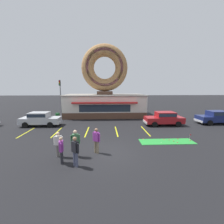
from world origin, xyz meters
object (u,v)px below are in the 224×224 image
Objects in this scene: car_silver at (40,118)px; putting_flag_pin at (190,136)px; pedestrian_leather_jacket_man at (75,142)px; traffic_light_pole at (60,92)px; car_red at (164,118)px; pedestrian_blue_sweater_man at (96,139)px; car_navy at (216,117)px; trash_bin at (58,116)px; pedestrian_beanie_man at (75,150)px; pedestrian_clipboard_woman at (61,149)px; pedestrian_hooded_kid at (58,143)px; golf_ball at (161,142)px.

putting_flag_pin is at bearing -21.45° from car_silver.
traffic_light_pole is (-6.16, 18.37, 2.72)m from pedestrian_leather_jacket_man.
putting_flag_pin is 22.20m from traffic_light_pole.
pedestrian_leather_jacket_man is at bearing -138.67° from car_red.
car_navy is at bearing 28.68° from pedestrian_blue_sweater_man.
traffic_light_pole reaches higher than trash_bin.
pedestrian_blue_sweater_man is 0.30× the size of traffic_light_pole.
trash_bin reaches higher than putting_flag_pin.
trash_bin is (-13.54, 3.54, -0.37)m from car_red.
trash_bin is (-4.87, 12.61, -0.47)m from pedestrian_beanie_man.
pedestrian_beanie_man reaches higher than car_navy.
pedestrian_clipboard_woman is at bearing -61.10° from car_silver.
putting_flag_pin is 7.94m from pedestrian_blue_sweater_man.
trash_bin is at bearing 108.10° from pedestrian_clipboard_woman.
pedestrian_leather_jacket_man reaches higher than pedestrian_hooded_kid.
putting_flag_pin is 0.12× the size of car_silver.
pedestrian_clipboard_woman is 12.85m from trash_bin.
golf_ball is 0.01× the size of car_navy.
car_navy is at bearing 31.81° from pedestrian_beanie_man.
pedestrian_hooded_kid is at bearing -169.56° from pedestrian_blue_sweater_man.
pedestrian_blue_sweater_man reaches higher than putting_flag_pin.
car_silver is 2.80× the size of pedestrian_hooded_kid.
pedestrian_blue_sweater_man reaches higher than pedestrian_clipboard_woman.
golf_ball is 0.01× the size of car_silver.
car_navy is 2.61× the size of pedestrian_leather_jacket_man.
pedestrian_blue_sweater_man is 19.59m from traffic_light_pole.
putting_flag_pin is 0.34× the size of pedestrian_clipboard_woman.
pedestrian_beanie_man is at bearing -122.09° from pedestrian_blue_sweater_man.
pedestrian_leather_jacket_man reaches higher than pedestrian_beanie_man.
pedestrian_clipboard_woman reaches higher than car_navy.
putting_flag_pin is 9.51m from pedestrian_beanie_man.
car_red is at bearing 42.25° from pedestrian_clipboard_woman.
pedestrian_blue_sweater_man is 1.39m from pedestrian_leather_jacket_man.
pedestrian_leather_jacket_man is (1.08, -0.02, 0.08)m from pedestrian_hooded_kid.
pedestrian_clipboard_woman is (-9.63, -3.30, 0.44)m from putting_flag_pin.
pedestrian_beanie_man is (-8.66, -9.07, 0.10)m from car_red.
pedestrian_clipboard_woman is 0.98m from pedestrian_beanie_man.
putting_flag_pin is 0.32× the size of pedestrian_blue_sweater_man.
pedestrian_clipboard_woman reaches higher than putting_flag_pin.
pedestrian_leather_jacket_man is (-1.31, -0.46, 0.02)m from pedestrian_blue_sweater_man.
pedestrian_hooded_kid reaches higher than car_silver.
pedestrian_blue_sweater_man is at bearing -67.37° from traffic_light_pole.
car_silver is at bearing 121.88° from pedestrian_beanie_man.
trash_bin is at bearing 112.23° from pedestrian_leather_jacket_man.
pedestrian_clipboard_woman is at bearing -63.83° from pedestrian_hooded_kid.
pedestrian_blue_sweater_man is at bearing -162.33° from golf_ball.
pedestrian_hooded_kid is at bearing -141.97° from car_red.
pedestrian_hooded_kid reaches higher than car_red.
pedestrian_hooded_kid is (-7.50, -2.07, 0.85)m from golf_ball.
pedestrian_hooded_kid is (-2.39, -0.44, -0.06)m from pedestrian_blue_sweater_man.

